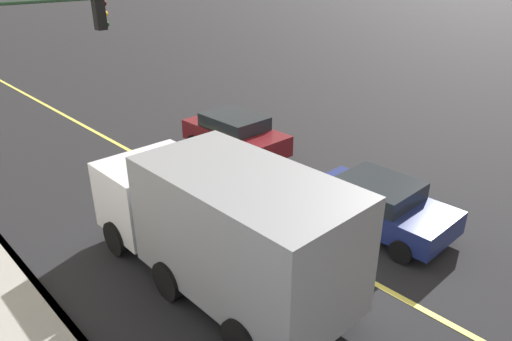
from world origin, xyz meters
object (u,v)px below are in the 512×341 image
(car_navy, at_px, (378,204))
(car_maroon, at_px, (235,134))
(truck_gray, at_px, (221,223))
(traffic_light_mast, at_px, (8,66))

(car_navy, height_order, car_maroon, car_maroon)
(truck_gray, xyz_separation_m, traffic_light_mast, (6.84, 1.67, 2.60))
(car_maroon, bearing_deg, car_navy, 174.28)
(truck_gray, bearing_deg, car_navy, -102.73)
(traffic_light_mast, bearing_deg, truck_gray, -166.31)
(car_navy, distance_m, truck_gray, 4.84)
(car_maroon, xyz_separation_m, traffic_light_mast, (1.16, 6.99, 3.40))
(traffic_light_mast, bearing_deg, car_maroon, -99.46)
(car_maroon, distance_m, traffic_light_mast, 7.86)
(truck_gray, bearing_deg, car_maroon, -43.18)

